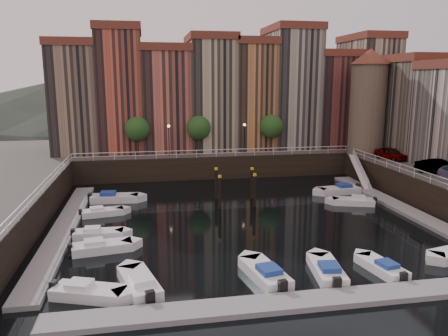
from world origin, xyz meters
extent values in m
plane|color=black|center=(0.00, 0.00, 0.00)|extent=(200.00, 200.00, 0.00)
cube|color=black|center=(0.00, 26.00, 1.50)|extent=(80.00, 20.00, 3.00)
cube|color=gray|center=(-16.20, -1.00, 0.17)|extent=(2.00, 28.00, 0.35)
cube|color=gray|center=(16.20, -1.00, 0.17)|extent=(2.00, 28.00, 0.35)
cube|color=gray|center=(0.00, -17.00, 0.17)|extent=(30.00, 2.00, 0.35)
cone|color=#2D382D|center=(-30.00, 110.00, 7.00)|extent=(80.00, 80.00, 14.00)
cone|color=#2D382D|center=(5.00, 110.00, 9.00)|extent=(100.00, 100.00, 18.00)
cone|color=#2D382D|center=(40.00, 110.00, 6.00)|extent=(70.00, 70.00, 12.00)
cube|color=#896F57|center=(-18.00, 23.50, 10.00)|extent=(6.00, 10.00, 14.00)
cube|color=brown|center=(-18.00, 23.50, 17.50)|extent=(6.30, 10.30, 1.00)
cube|color=#B9503A|center=(-12.10, 23.50, 11.00)|extent=(5.80, 10.00, 16.00)
cube|color=brown|center=(-12.10, 23.50, 19.50)|extent=(6.10, 10.30, 1.00)
cube|color=#BA5F4C|center=(-5.95, 23.50, 9.75)|extent=(6.50, 10.00, 13.50)
cube|color=brown|center=(-5.95, 23.50, 17.00)|extent=(6.80, 10.30, 1.00)
cube|color=tan|center=(0.40, 23.50, 10.50)|extent=(6.20, 10.00, 15.00)
cube|color=brown|center=(0.40, 23.50, 18.50)|extent=(6.50, 10.30, 1.00)
cube|color=#BA7A44|center=(6.30, 23.50, 10.25)|extent=(5.60, 10.00, 14.50)
cube|color=brown|center=(6.30, 23.50, 18.00)|extent=(5.90, 10.30, 1.00)
cube|color=#A69B8A|center=(12.30, 23.50, 11.25)|extent=(6.40, 10.00, 16.50)
cube|color=brown|center=(12.30, 23.50, 20.00)|extent=(6.70, 10.30, 1.00)
cube|color=brown|center=(18.50, 23.50, 9.50)|extent=(6.00, 10.00, 13.00)
cube|color=brown|center=(18.50, 23.50, 16.50)|extent=(6.30, 10.30, 1.00)
cube|color=tan|center=(24.45, 23.50, 10.75)|extent=(5.90, 10.00, 15.50)
cube|color=brown|center=(24.45, 23.50, 19.00)|extent=(6.20, 10.30, 1.00)
cube|color=#716555|center=(26.50, 12.00, 9.00)|extent=(9.00, 8.00, 12.00)
cube|color=brown|center=(26.50, 12.00, 15.50)|extent=(9.30, 8.30, 1.00)
cylinder|color=#6B5B4C|center=(20.00, 14.50, 9.00)|extent=(4.60, 4.60, 12.00)
cone|color=brown|center=(20.00, 14.50, 15.80)|extent=(5.20, 5.20, 2.00)
cylinder|color=black|center=(-10.00, 18.20, 4.20)|extent=(0.30, 0.30, 2.40)
sphere|color=#1E4719|center=(-10.00, 18.20, 6.60)|extent=(3.20, 3.20, 3.20)
cylinder|color=black|center=(-2.00, 18.20, 4.20)|extent=(0.30, 0.30, 2.40)
sphere|color=#1E4719|center=(-2.00, 18.20, 6.60)|extent=(3.20, 3.20, 3.20)
cylinder|color=black|center=(8.00, 18.20, 4.20)|extent=(0.30, 0.30, 2.40)
sphere|color=#1E4719|center=(8.00, 18.20, 6.60)|extent=(3.20, 3.20, 3.20)
cylinder|color=black|center=(-6.00, 17.20, 5.00)|extent=(0.12, 0.12, 4.00)
sphere|color=#FFD88C|center=(-6.00, 17.20, 7.00)|extent=(0.36, 0.36, 0.36)
cylinder|color=black|center=(4.00, 17.20, 5.00)|extent=(0.12, 0.12, 4.00)
sphere|color=#FFD88C|center=(4.00, 17.20, 7.00)|extent=(0.36, 0.36, 0.36)
cube|color=white|center=(0.00, 16.00, 3.95)|extent=(36.00, 0.08, 0.08)
cube|color=white|center=(0.00, 16.00, 3.50)|extent=(36.00, 0.06, 0.06)
cube|color=white|center=(18.00, -1.00, 3.95)|extent=(0.08, 34.00, 0.08)
cube|color=white|center=(18.00, -1.00, 3.50)|extent=(0.06, 34.00, 0.06)
cube|color=white|center=(-18.00, -1.00, 3.95)|extent=(0.08, 34.00, 0.08)
cube|color=white|center=(-18.00, -1.00, 3.50)|extent=(0.06, 34.00, 0.06)
cube|color=white|center=(17.10, 10.00, 1.75)|extent=(2.78, 8.26, 2.81)
cube|color=white|center=(17.10, 10.00, 2.25)|extent=(1.93, 8.32, 3.65)
cylinder|color=black|center=(-1.77, 2.87, 1.50)|extent=(0.32, 0.32, 3.60)
cylinder|color=gold|center=(-1.77, 2.87, 3.35)|extent=(0.36, 0.36, 0.25)
cylinder|color=black|center=(-1.51, 6.71, 1.50)|extent=(0.32, 0.32, 3.60)
cylinder|color=gold|center=(-1.51, 6.71, 3.35)|extent=(0.36, 0.36, 0.25)
cylinder|color=black|center=(1.88, 3.03, 1.50)|extent=(0.32, 0.32, 3.60)
cylinder|color=gold|center=(1.88, 3.03, 3.35)|extent=(0.36, 0.36, 0.25)
cylinder|color=black|center=(2.35, 6.09, 1.50)|extent=(0.32, 0.32, 3.60)
cylinder|color=gold|center=(2.35, 6.09, 3.35)|extent=(0.36, 0.36, 0.25)
cube|color=white|center=(-12.59, -14.00, 0.30)|extent=(4.72, 3.11, 0.75)
cube|color=white|center=(-13.16, -13.79, 0.75)|extent=(1.73, 1.61, 0.50)
cube|color=black|center=(-14.76, -13.21, 0.55)|extent=(0.50, 0.59, 0.70)
cube|color=white|center=(-12.49, -6.66, 0.30)|extent=(4.63, 2.36, 0.75)
cube|color=white|center=(-13.09, -6.75, 0.75)|extent=(1.57, 1.40, 0.50)
cube|color=black|center=(-14.78, -7.01, 0.55)|extent=(0.42, 0.55, 0.70)
cube|color=white|center=(-13.05, -3.50, 0.27)|extent=(4.05, 1.76, 0.68)
cube|color=white|center=(-13.59, -3.47, 0.68)|extent=(1.32, 1.15, 0.45)
cube|color=black|center=(-15.12, -3.38, 0.50)|extent=(0.34, 0.47, 0.63)
cube|color=white|center=(-13.29, 2.65, 0.27)|extent=(4.11, 2.19, 0.67)
cube|color=white|center=(-13.82, 2.56, 0.67)|extent=(1.42, 1.27, 0.44)
cube|color=black|center=(-15.30, 2.28, 0.49)|extent=(0.39, 0.49, 0.62)
cube|color=white|center=(-12.44, 7.41, 0.34)|extent=(5.06, 2.26, 0.84)
cube|color=navy|center=(-13.12, 7.46, 0.84)|extent=(1.67, 1.46, 0.56)
cube|color=black|center=(-15.02, 7.60, 0.62)|extent=(0.43, 0.59, 0.79)
cube|color=white|center=(12.25, 1.86, 0.29)|extent=(4.50, 2.83, 0.72)
cube|color=white|center=(12.80, 1.69, 0.72)|extent=(1.62, 1.50, 0.48)
cube|color=black|center=(14.35, 1.19, 0.53)|extent=(0.46, 0.56, 0.67)
cube|color=white|center=(12.72, 6.39, 0.33)|extent=(4.92, 2.27, 0.81)
cube|color=navy|center=(13.36, 6.45, 0.81)|extent=(1.63, 1.44, 0.54)
cube|color=black|center=(15.20, 6.62, 0.60)|extent=(0.43, 0.57, 0.76)
cube|color=white|center=(-9.66, -13.30, 0.32)|extent=(2.97, 4.97, 0.79)
cube|color=white|center=(-9.50, -13.91, 0.79)|extent=(1.62, 1.77, 0.53)
cube|color=black|center=(-9.02, -15.65, 0.58)|extent=(0.61, 0.50, 0.74)
cube|color=white|center=(-1.54, -13.30, 0.32)|extent=(2.67, 5.01, 0.81)
cube|color=navy|center=(-1.42, -13.93, 0.81)|extent=(1.55, 1.72, 0.54)
cube|color=black|center=(-1.09, -15.74, 0.59)|extent=(0.60, 0.47, 0.76)
cube|color=white|center=(2.68, -13.55, 0.31)|extent=(2.35, 4.72, 0.77)
cube|color=navy|center=(2.60, -14.16, 0.77)|extent=(1.42, 1.59, 0.51)
cube|color=black|center=(2.36, -15.89, 0.57)|extent=(0.56, 0.43, 0.72)
cube|color=white|center=(6.59, -13.68, 0.27)|extent=(2.23, 4.21, 0.68)
cube|color=navy|center=(6.69, -14.22, 0.68)|extent=(1.30, 1.44, 0.45)
cube|color=black|center=(6.96, -15.74, 0.50)|extent=(0.50, 0.39, 0.64)
imported|color=gray|center=(20.90, 9.64, 3.76)|extent=(2.72, 4.76, 1.52)
imported|color=gray|center=(20.99, 0.68, 3.79)|extent=(3.02, 5.05, 1.57)
camera|label=1|loc=(-8.92, -39.17, 12.87)|focal=35.00mm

